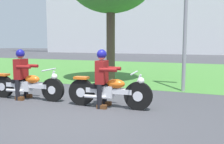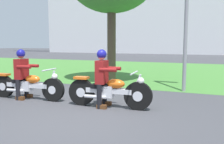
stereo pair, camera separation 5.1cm
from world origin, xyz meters
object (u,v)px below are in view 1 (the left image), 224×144
motorcycle_lead (109,91)px  motorcycle_follow (27,86)px  rider_lead (103,74)px  rider_follow (22,70)px

motorcycle_lead → motorcycle_follow: bearing=176.8°
motorcycle_follow → rider_lead: bearing=-3.4°
motorcycle_follow → rider_follow: bearing=179.2°
rider_lead → motorcycle_lead: bearing=-0.8°
rider_follow → motorcycle_follow: bearing=-0.8°
motorcycle_lead → rider_follow: (-2.62, -0.06, 0.41)m
rider_lead → motorcycle_follow: bearing=176.6°
rider_lead → motorcycle_follow: size_ratio=0.62×
rider_lead → rider_follow: (-2.46, -0.05, -0.01)m
rider_lead → rider_follow: 2.46m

